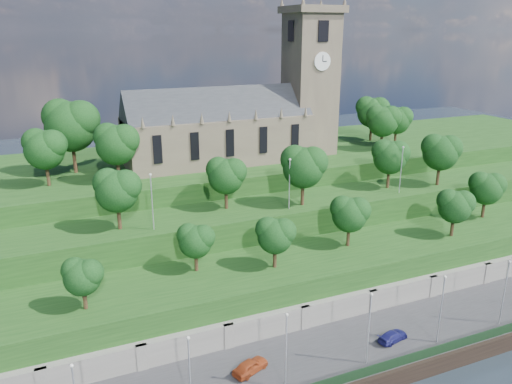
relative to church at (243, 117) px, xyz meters
name	(u,v)px	position (x,y,z in m)	size (l,w,h in m)	color
promenade	(362,349)	(-0.79, -39.98, -21.52)	(160.00, 12.00, 2.00)	#2D2D30
quay_wall	(395,379)	(-0.79, -46.03, -21.42)	(160.00, 0.50, 2.20)	black
fence	(392,364)	(-0.79, -45.38, -19.92)	(160.00, 0.10, 1.20)	black
retaining_wall	(336,313)	(-0.79, -34.01, -20.02)	(160.00, 2.10, 5.00)	slate
embankment_lower	(314,282)	(-0.79, -27.98, -18.52)	(160.00, 12.00, 8.00)	#193F15
embankment_upper	(279,239)	(-0.79, -16.98, -16.52)	(160.00, 10.00, 12.00)	#193F15
hilltop	(232,192)	(-0.79, 4.02, -15.02)	(160.00, 32.00, 15.00)	#193F15
church	(243,117)	(0.00, 0.00, 0.00)	(38.60, 12.35, 27.60)	brown
trees_lower	(355,216)	(5.53, -27.83, -9.75)	(67.44, 8.96, 7.64)	#312013
trees_upper	(313,165)	(4.25, -17.97, -4.73)	(59.17, 8.67, 9.16)	#312013
trees_hilltop	(213,125)	(-5.88, -0.80, -0.82)	(71.07, 16.11, 11.96)	#312013
lamp_posts_promenade	(369,324)	(-2.79, -43.48, -15.53)	(60.36, 0.36, 8.75)	#B2B2B7
lamp_posts_upper	(289,180)	(-0.79, -19.98, -6.05)	(40.36, 0.36, 7.73)	#B2B2B7
car_left	(250,366)	(-15.18, -39.84, -19.79)	(1.74, 4.32, 1.47)	#9A3B19
car_right	(393,336)	(2.56, -41.21, -19.92)	(1.67, 4.12, 1.20)	navy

